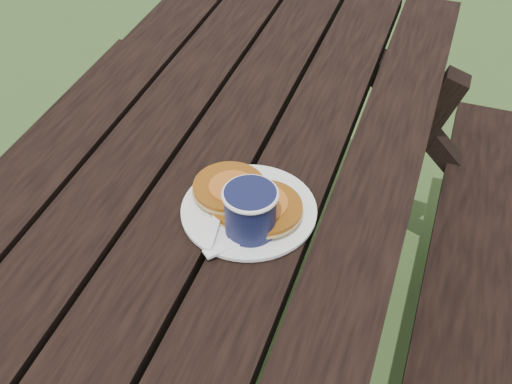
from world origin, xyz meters
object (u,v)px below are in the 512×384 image
(picnic_table, at_px, (206,318))
(pancake_stack, at_px, (247,199))
(plate, at_px, (249,211))
(coffee_cup, at_px, (250,211))

(picnic_table, height_order, pancake_stack, pancake_stack)
(picnic_table, xyz_separation_m, plate, (0.11, -0.03, 0.39))
(plate, relative_size, pancake_stack, 1.13)
(plate, height_order, pancake_stack, pancake_stack)
(pancake_stack, relative_size, coffee_cup, 2.14)
(plate, relative_size, coffee_cup, 2.40)
(picnic_table, bearing_deg, coffee_cup, -28.31)
(plate, xyz_separation_m, pancake_stack, (-0.01, 0.01, 0.02))
(pancake_stack, height_order, coffee_cup, coffee_cup)
(picnic_table, bearing_deg, plate, -12.66)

